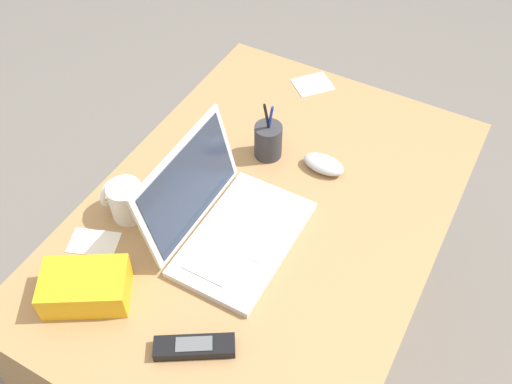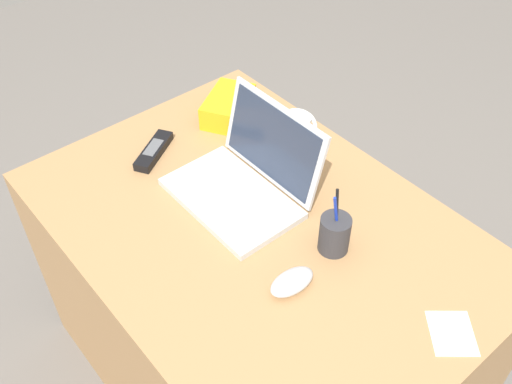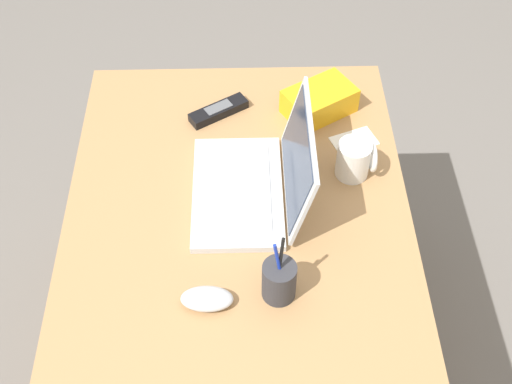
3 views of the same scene
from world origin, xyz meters
TOP-DOWN VIEW (x-y plane):
  - ground_plane at (0.00, 0.00)m, footprint 6.00×6.00m
  - desk at (0.00, 0.00)m, footprint 1.14×0.80m
  - laptop at (-0.10, 0.05)m, footprint 0.34×0.27m
  - computer_mouse at (0.19, -0.06)m, footprint 0.07×0.11m
  - coffee_mug_white at (-0.16, 0.28)m, footprint 0.08×0.09m
  - cordless_phone at (-0.38, -0.05)m, footprint 0.12×0.16m
  - pen_holder at (0.17, 0.08)m, footprint 0.07×0.07m
  - snack_bag at (-0.38, 0.21)m, footprint 0.19×0.21m
  - paper_note_near_laptop at (0.49, 0.10)m, footprint 0.14×0.14m
  - paper_note_left at (-0.27, 0.30)m, footprint 0.10×0.13m

SIDE VIEW (x-z plane):
  - ground_plane at x=0.00m, z-range 0.00..0.00m
  - desk at x=0.00m, z-range 0.00..0.70m
  - paper_note_near_laptop at x=0.49m, z-range 0.70..0.70m
  - paper_note_left at x=-0.27m, z-range 0.70..0.70m
  - cordless_phone at x=-0.38m, z-range 0.70..0.73m
  - computer_mouse at x=0.19m, z-range 0.70..0.74m
  - snack_bag at x=-0.38m, z-range 0.70..0.77m
  - laptop at x=-0.10m, z-range 0.64..0.86m
  - coffee_mug_white at x=-0.16m, z-range 0.70..0.80m
  - pen_holder at x=0.17m, z-range 0.66..0.84m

